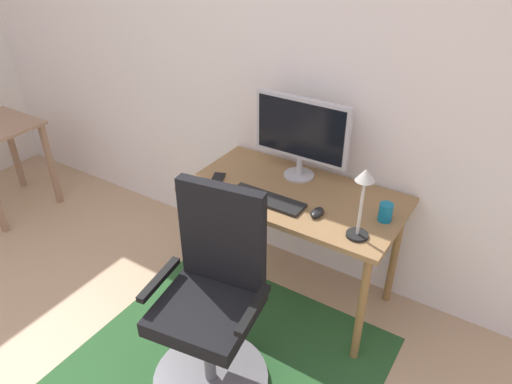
{
  "coord_description": "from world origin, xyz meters",
  "views": [
    {
      "loc": [
        1.53,
        -0.22,
        2.14
      ],
      "look_at": [
        0.4,
        1.56,
        0.84
      ],
      "focal_mm": 33.29,
      "sensor_mm": 36.0,
      "label": 1
    }
  ],
  "objects_px": {
    "desk_lamp": "(363,193)",
    "office_chair": "(212,318)",
    "desk": "(294,205)",
    "computer_mouse": "(317,212)",
    "coffee_cup": "(386,212)",
    "monitor": "(301,132)",
    "cell_phone": "(218,179)",
    "keyboard": "(267,199)"
  },
  "relations": [
    {
      "from": "desk",
      "to": "computer_mouse",
      "type": "xyz_separation_m",
      "value": [
        0.21,
        -0.14,
        0.1
      ]
    },
    {
      "from": "monitor",
      "to": "office_chair",
      "type": "distance_m",
      "value": 1.13
    },
    {
      "from": "desk",
      "to": "cell_phone",
      "type": "bearing_deg",
      "value": -165.48
    },
    {
      "from": "desk_lamp",
      "to": "office_chair",
      "type": "height_order",
      "value": "desk_lamp"
    },
    {
      "from": "desk",
      "to": "cell_phone",
      "type": "height_order",
      "value": "cell_phone"
    },
    {
      "from": "desk_lamp",
      "to": "computer_mouse",
      "type": "bearing_deg",
      "value": 166.66
    },
    {
      "from": "desk",
      "to": "cell_phone",
      "type": "xyz_separation_m",
      "value": [
        -0.45,
        -0.12,
        0.09
      ]
    },
    {
      "from": "computer_mouse",
      "to": "coffee_cup",
      "type": "distance_m",
      "value": 0.35
    },
    {
      "from": "computer_mouse",
      "to": "desk_lamp",
      "type": "xyz_separation_m",
      "value": [
        0.25,
        -0.06,
        0.23
      ]
    },
    {
      "from": "cell_phone",
      "to": "desk_lamp",
      "type": "height_order",
      "value": "desk_lamp"
    },
    {
      "from": "coffee_cup",
      "to": "cell_phone",
      "type": "relative_size",
      "value": 0.7
    },
    {
      "from": "cell_phone",
      "to": "office_chair",
      "type": "bearing_deg",
      "value": -79.66
    },
    {
      "from": "office_chair",
      "to": "desk_lamp",
      "type": "bearing_deg",
      "value": 41.37
    },
    {
      "from": "desk_lamp",
      "to": "office_chair",
      "type": "bearing_deg",
      "value": -129.54
    },
    {
      "from": "desk",
      "to": "desk_lamp",
      "type": "height_order",
      "value": "desk_lamp"
    },
    {
      "from": "desk_lamp",
      "to": "coffee_cup",
      "type": "bearing_deg",
      "value": 72.18
    },
    {
      "from": "keyboard",
      "to": "cell_phone",
      "type": "distance_m",
      "value": 0.37
    },
    {
      "from": "coffee_cup",
      "to": "office_chair",
      "type": "distance_m",
      "value": 1.02
    },
    {
      "from": "desk_lamp",
      "to": "office_chair",
      "type": "relative_size",
      "value": 0.34
    },
    {
      "from": "cell_phone",
      "to": "office_chair",
      "type": "height_order",
      "value": "office_chair"
    },
    {
      "from": "cell_phone",
      "to": "desk_lamp",
      "type": "bearing_deg",
      "value": -28.1
    },
    {
      "from": "desk",
      "to": "coffee_cup",
      "type": "height_order",
      "value": "coffee_cup"
    },
    {
      "from": "desk_lamp",
      "to": "office_chair",
      "type": "xyz_separation_m",
      "value": [
        -0.47,
        -0.57,
        -0.57
      ]
    },
    {
      "from": "computer_mouse",
      "to": "coffee_cup",
      "type": "xyz_separation_m",
      "value": [
        0.31,
        0.15,
        0.03
      ]
    },
    {
      "from": "monitor",
      "to": "coffee_cup",
      "type": "xyz_separation_m",
      "value": [
        0.59,
        -0.17,
        -0.24
      ]
    },
    {
      "from": "cell_phone",
      "to": "computer_mouse",
      "type": "bearing_deg",
      "value": -24.87
    },
    {
      "from": "monitor",
      "to": "cell_phone",
      "type": "distance_m",
      "value": 0.56
    },
    {
      "from": "desk",
      "to": "keyboard",
      "type": "xyz_separation_m",
      "value": [
        -0.09,
        -0.16,
        0.09
      ]
    },
    {
      "from": "desk",
      "to": "office_chair",
      "type": "xyz_separation_m",
      "value": [
        -0.02,
        -0.77,
        -0.24
      ]
    },
    {
      "from": "coffee_cup",
      "to": "desk_lamp",
      "type": "bearing_deg",
      "value": -107.82
    },
    {
      "from": "cell_phone",
      "to": "desk_lamp",
      "type": "distance_m",
      "value": 0.94
    },
    {
      "from": "cell_phone",
      "to": "office_chair",
      "type": "relative_size",
      "value": 0.13
    },
    {
      "from": "computer_mouse",
      "to": "cell_phone",
      "type": "height_order",
      "value": "computer_mouse"
    },
    {
      "from": "cell_phone",
      "to": "office_chair",
      "type": "distance_m",
      "value": 0.85
    },
    {
      "from": "computer_mouse",
      "to": "cell_phone",
      "type": "relative_size",
      "value": 0.74
    },
    {
      "from": "desk",
      "to": "computer_mouse",
      "type": "distance_m",
      "value": 0.27
    },
    {
      "from": "monitor",
      "to": "cell_phone",
      "type": "height_order",
      "value": "monitor"
    },
    {
      "from": "computer_mouse",
      "to": "office_chair",
      "type": "distance_m",
      "value": 0.75
    },
    {
      "from": "monitor",
      "to": "coffee_cup",
      "type": "distance_m",
      "value": 0.66
    },
    {
      "from": "computer_mouse",
      "to": "desk_lamp",
      "type": "distance_m",
      "value": 0.34
    },
    {
      "from": "computer_mouse",
      "to": "keyboard",
      "type": "bearing_deg",
      "value": -176.02
    },
    {
      "from": "desk",
      "to": "computer_mouse",
      "type": "relative_size",
      "value": 11.68
    }
  ]
}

